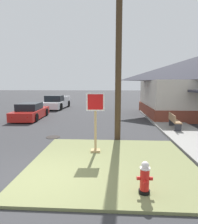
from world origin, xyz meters
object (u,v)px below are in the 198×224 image
at_px(fire_hydrant, 145,178).
at_px(stop_sign, 95,124).
at_px(street_bench, 174,120).
at_px(utility_pole, 119,42).
at_px(parked_sedan_red, 31,112).
at_px(manhole_cover, 53,137).
at_px(pickup_truck_white, 56,103).

height_order(fire_hydrant, stop_sign, stop_sign).
relative_size(street_bench, utility_pole, 0.19).
relative_size(fire_hydrant, parked_sedan_red, 0.18).
xyz_separation_m(stop_sign, manhole_cover, (-2.36, 2.27, -1.17)).
bearing_deg(pickup_truck_white, stop_sign, -68.90).
distance_m(fire_hydrant, parked_sedan_red, 12.58).
height_order(street_bench, utility_pole, utility_pole).
relative_size(stop_sign, utility_pole, 0.26).
bearing_deg(stop_sign, pickup_truck_white, 111.10).
xyz_separation_m(stop_sign, street_bench, (4.31, 4.24, -0.59)).
height_order(parked_sedan_red, street_bench, parked_sedan_red).
distance_m(fire_hydrant, pickup_truck_white, 18.32).
xyz_separation_m(stop_sign, pickup_truck_white, (-5.45, 14.14, -0.56)).
relative_size(parked_sedan_red, utility_pole, 0.50).
height_order(fire_hydrant, parked_sedan_red, parked_sedan_red).
bearing_deg(parked_sedan_red, utility_pole, -39.53).
bearing_deg(utility_pole, pickup_truck_white, 117.93).
relative_size(manhole_cover, parked_sedan_red, 0.16).
height_order(pickup_truck_white, utility_pole, utility_pole).
distance_m(stop_sign, parked_sedan_red, 9.47).
relative_size(manhole_cover, pickup_truck_white, 0.13).
xyz_separation_m(fire_hydrant, pickup_truck_white, (-6.86, 16.99, 0.16)).
relative_size(fire_hydrant, stop_sign, 0.35).
xyz_separation_m(fire_hydrant, parked_sedan_red, (-7.08, 10.40, 0.09)).
bearing_deg(stop_sign, parked_sedan_red, 126.94).
relative_size(fire_hydrant, street_bench, 0.47).
height_order(stop_sign, pickup_truck_white, stop_sign).
xyz_separation_m(parked_sedan_red, utility_pole, (6.61, -5.45, 4.09)).
relative_size(fire_hydrant, manhole_cover, 1.15).
bearing_deg(stop_sign, utility_pole, 66.09).
xyz_separation_m(manhole_cover, parked_sedan_red, (-3.32, 5.28, 0.53)).
height_order(fire_hydrant, manhole_cover, fire_hydrant).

